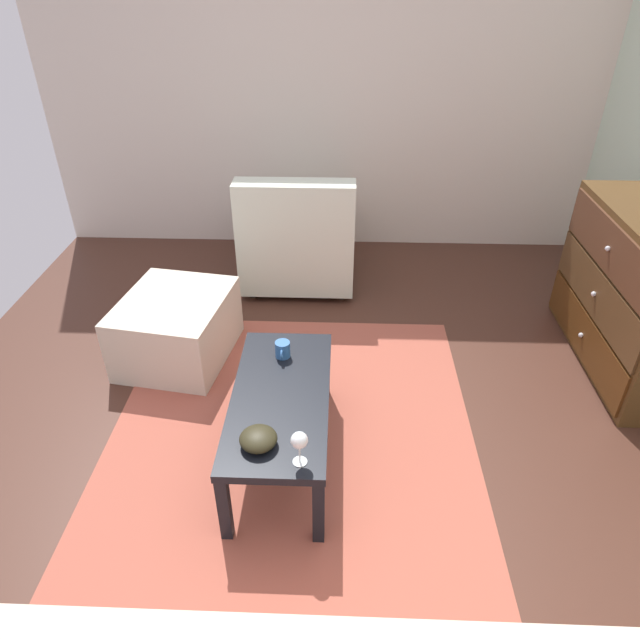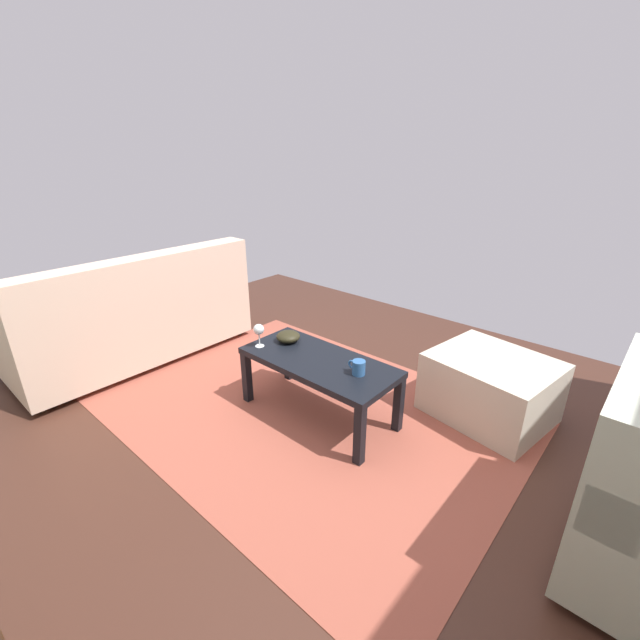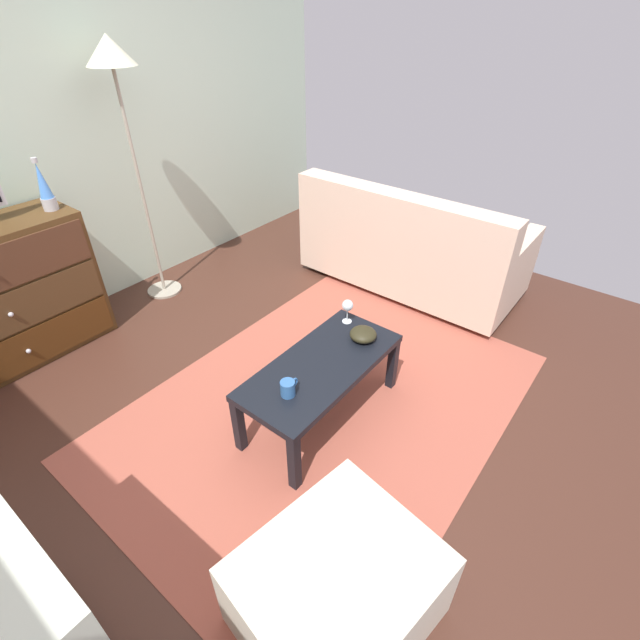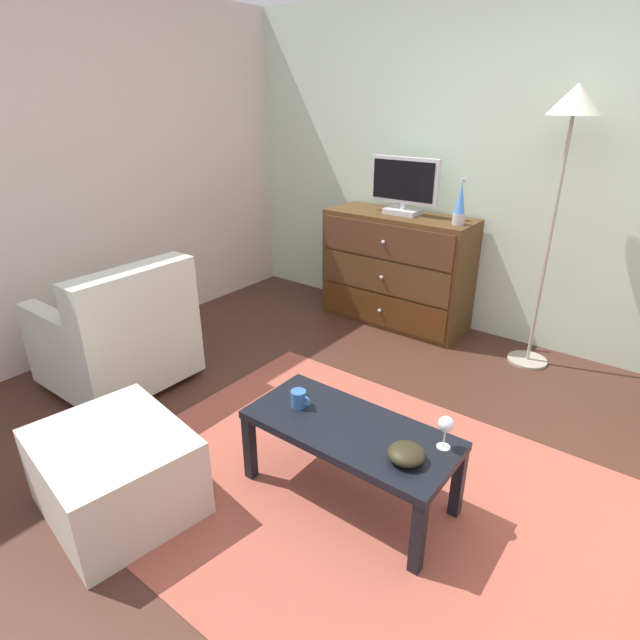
# 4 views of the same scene
# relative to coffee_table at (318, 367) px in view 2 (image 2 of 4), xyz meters

# --- Properties ---
(ground_plane) EXTENTS (5.39, 4.61, 0.05)m
(ground_plane) POSITION_rel_coffee_table_xyz_m (-0.12, 0.23, -0.38)
(ground_plane) COLOR #44271C
(area_rug) EXTENTS (2.60, 1.90, 0.01)m
(area_rug) POSITION_rel_coffee_table_xyz_m (0.08, 0.03, -0.35)
(area_rug) COLOR #A14F3E
(area_rug) RESTS_ON ground_plane
(coffee_table) EXTENTS (1.00, 0.45, 0.40)m
(coffee_table) POSITION_rel_coffee_table_xyz_m (0.00, 0.00, 0.00)
(coffee_table) COLOR black
(coffee_table) RESTS_ON ground_plane
(wine_glass) EXTENTS (0.07, 0.07, 0.16)m
(wine_glass) POSITION_rel_coffee_table_xyz_m (0.41, 0.12, 0.17)
(wine_glass) COLOR silver
(wine_glass) RESTS_ON coffee_table
(mug) EXTENTS (0.11, 0.08, 0.08)m
(mug) POSITION_rel_coffee_table_xyz_m (-0.29, -0.01, 0.10)
(mug) COLOR #30609E
(mug) RESTS_ON coffee_table
(bowl_decorative) EXTENTS (0.16, 0.16, 0.07)m
(bowl_decorative) POSITION_rel_coffee_table_xyz_m (0.32, -0.06, 0.09)
(bowl_decorative) COLOR #2B2716
(bowl_decorative) RESTS_ON coffee_table
(couch_large) EXTENTS (0.85, 1.79, 0.89)m
(couch_large) POSITION_rel_coffee_table_xyz_m (1.66, 0.37, -0.01)
(couch_large) COLOR #332319
(couch_large) RESTS_ON ground_plane
(ottoman) EXTENTS (0.79, 0.70, 0.40)m
(ottoman) POSITION_rel_coffee_table_xyz_m (-0.82, -0.72, -0.15)
(ottoman) COLOR beige
(ottoman) RESTS_ON ground_plane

